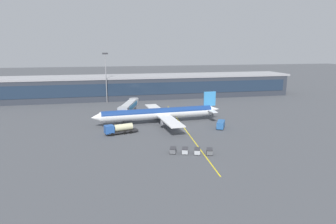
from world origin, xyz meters
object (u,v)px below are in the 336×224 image
Objects in this scene: baggage_cart_2 at (197,151)px; baggage_cart_3 at (210,151)px; fuel_tanker at (119,129)px; main_airliner at (159,113)px; baggage_cart_0 at (173,150)px; lavatory_truck at (221,124)px; baggage_cart_1 at (185,151)px.

baggage_cart_3 is (3.04, -1.01, 0.00)m from baggage_cart_2.
fuel_tanker is 29.81m from baggage_cart_2.
main_airliner is 16.20× the size of baggage_cart_0.
fuel_tanker is (-15.17, -11.12, -1.98)m from main_airliner.
baggage_cart_3 is at bearing -118.32° from lavatory_truck.
baggage_cart_0 is (-2.27, -32.08, -2.95)m from main_airliner.
main_airliner reaches higher than baggage_cart_0.
fuel_tanker is 3.69× the size of baggage_cart_2.
lavatory_truck is at bearing 55.06° from baggage_cart_2.
fuel_tanker is 34.64m from lavatory_truck.
main_airliner is 33.22m from baggage_cart_1.
baggage_cart_2 is at bearing 161.67° from baggage_cart_3.
main_airliner is 34.43m from baggage_cart_2.
main_airliner is 32.29m from baggage_cart_0.
baggage_cart_2 is (3.81, -34.09, -2.95)m from main_airliner.
lavatory_truck is (34.63, -0.56, -0.32)m from fuel_tanker.
lavatory_truck reaches higher than baggage_cart_3.
main_airliner is 7.84× the size of lavatory_truck.
main_airliner is 22.82m from lavatory_truck.
baggage_cart_2 is 3.20m from baggage_cart_3.
baggage_cart_3 is (6.84, -35.10, -2.95)m from main_airliner.
main_airliner is at bearing 149.04° from lavatory_truck.
lavatory_truck is (19.46, -11.68, -2.31)m from main_airliner.
baggage_cart_1 is at bearing 161.67° from baggage_cart_2.
baggage_cart_1 is 3.20m from baggage_cart_2.
baggage_cart_0 is 1.00× the size of baggage_cart_3.
main_airliner is at bearing 96.37° from baggage_cart_2.
lavatory_truck reaches higher than baggage_cart_0.
main_airliner reaches higher than lavatory_truck.
main_airliner is 16.20× the size of baggage_cart_2.
main_airliner is at bearing 36.24° from fuel_tanker.
baggage_cart_1 is 6.40m from baggage_cart_3.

